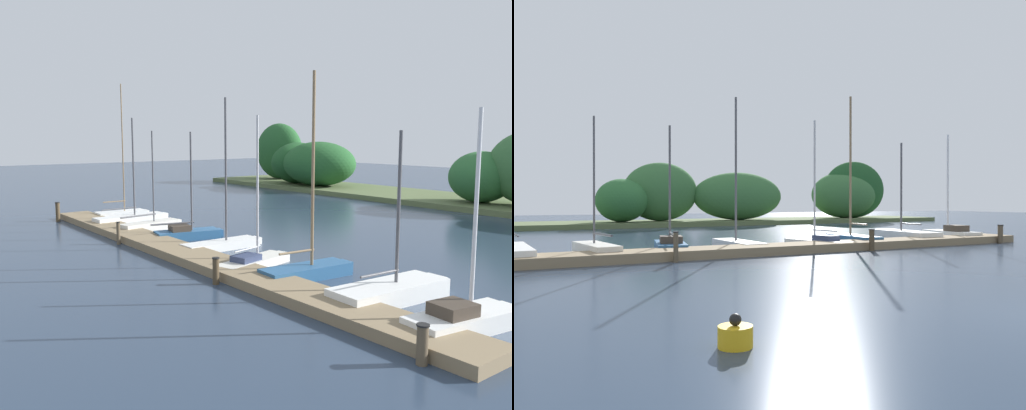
# 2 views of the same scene
# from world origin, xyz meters

# --- Properties ---
(dock_pier) EXTENTS (27.98, 1.80, 0.35)m
(dock_pier) POSITION_xyz_m (0.00, 13.22, 0.17)
(dock_pier) COLOR #847051
(dock_pier) RESTS_ON ground
(far_shore) EXTENTS (63.28, 8.07, 6.47)m
(far_shore) POSITION_xyz_m (-0.34, 38.39, 2.44)
(far_shore) COLOR #56663D
(far_shore) RESTS_ON ground
(sailboat_2) EXTENTS (1.39, 3.69, 5.38)m
(sailboat_2) POSITION_xyz_m (-6.51, 14.98, 0.32)
(sailboat_2) COLOR silver
(sailboat_2) RESTS_ON ground
(sailboat_3) EXTENTS (1.77, 3.66, 5.31)m
(sailboat_3) POSITION_xyz_m (-3.45, 15.48, 0.32)
(sailboat_3) COLOR #285684
(sailboat_3) RESTS_ON ground
(sailboat_4) EXTENTS (1.09, 4.01, 6.79)m
(sailboat_4) POSITION_xyz_m (-0.39, 15.56, 0.32)
(sailboat_4) COLOR white
(sailboat_4) RESTS_ON ground
(sailboat_5) EXTENTS (1.83, 3.85, 5.89)m
(sailboat_5) POSITION_xyz_m (3.24, 14.58, 0.30)
(sailboat_5) COLOR silver
(sailboat_5) RESTS_ON ground
(sailboat_6) EXTENTS (1.38, 3.81, 7.36)m
(sailboat_6) POSITION_xyz_m (5.68, 15.22, 0.39)
(sailboat_6) COLOR #285684
(sailboat_6) RESTS_ON ground
(sailboat_7) EXTENTS (1.62, 4.46, 5.27)m
(sailboat_7) POSITION_xyz_m (9.26, 15.47, 0.32)
(sailboat_7) COLOR white
(sailboat_7) RESTS_ON ground
(sailboat_8) EXTENTS (1.63, 3.77, 5.83)m
(sailboat_8) POSITION_xyz_m (12.12, 14.88, 0.37)
(sailboat_8) COLOR white
(sailboat_8) RESTS_ON ground
(mooring_piling_1) EXTENTS (0.20, 0.20, 1.08)m
(mooring_piling_1) POSITION_xyz_m (-4.23, 12.10, 0.55)
(mooring_piling_1) COLOR brown
(mooring_piling_1) RESTS_ON ground
(mooring_piling_2) EXTENTS (0.26, 0.26, 0.95)m
(mooring_piling_2) POSITION_xyz_m (4.37, 12.05, 0.48)
(mooring_piling_2) COLOR #4C3D28
(mooring_piling_2) RESTS_ON ground
(mooring_piling_3) EXTENTS (0.30, 0.30, 0.95)m
(mooring_piling_3) POSITION_xyz_m (12.73, 12.15, 0.48)
(mooring_piling_3) COLOR brown
(mooring_piling_3) RESTS_ON ground
(channel_buoy_0) EXTENTS (0.52, 0.52, 0.49)m
(channel_buoy_0) POSITION_xyz_m (-6.41, 1.94, 0.17)
(channel_buoy_0) COLOR gold
(channel_buoy_0) RESTS_ON ground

